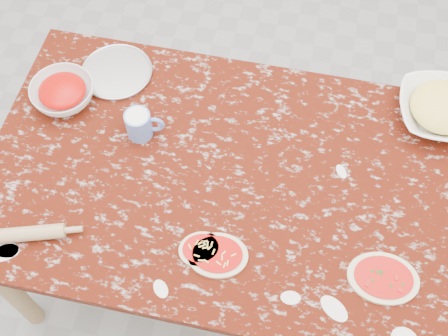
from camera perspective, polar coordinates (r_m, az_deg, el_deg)
ground at (r=2.56m, az=-0.00°, el=-9.04°), size 4.00×4.00×0.00m
worktable at (r=1.95m, az=-0.00°, el=-1.96°), size 1.60×1.00×0.75m
pizza_tray at (r=2.16m, az=-10.71°, el=9.41°), size 0.29×0.29×0.01m
sauce_bowl at (r=2.10m, az=-15.85°, el=7.23°), size 0.30×0.30×0.07m
cheese_bowl at (r=2.12m, az=20.96°, el=5.39°), size 0.33×0.33×0.07m
flour_mug at (r=1.95m, az=-8.44°, el=4.37°), size 0.13×0.09×0.10m
pizza_left at (r=1.75m, az=-0.66°, el=-8.74°), size 0.21×0.17×0.02m
pizza_mid at (r=1.76m, az=-2.35°, el=-8.13°), size 0.17×0.16×0.02m
pizza_right at (r=1.79m, az=15.68°, el=-10.59°), size 0.22×0.17×0.02m
rolling_pin at (r=1.86m, az=-19.20°, el=-6.26°), size 0.24×0.12×0.05m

